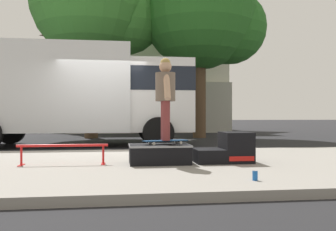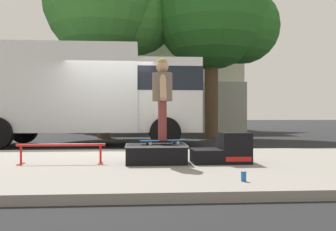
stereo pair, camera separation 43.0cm
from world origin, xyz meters
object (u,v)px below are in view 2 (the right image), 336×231
skater_kid (162,92)px  box_truck (89,91)px  street_tree_main (111,5)px  street_tree_neighbour (218,16)px  skate_box (156,153)px  grind_rail (61,149)px  skateboard (162,141)px  soda_can (244,176)px  kicker_ramp (225,150)px

skater_kid → box_truck: box_truck is taller
street_tree_main → street_tree_neighbour: street_tree_main is taller
skate_box → grind_rail: size_ratio=0.70×
skateboard → street_tree_main: 10.73m
skateboard → box_truck: 5.78m
grind_rail → skateboard: size_ratio=1.84×
soda_can → skateboard: bearing=116.4°
skate_box → street_tree_neighbour: street_tree_neighbour is taller
kicker_ramp → soda_can: bearing=-96.0°
box_truck → street_tree_main: 5.62m
grind_rail → box_truck: (-0.28, 5.28, 1.32)m
skate_box → skater_kid: (0.11, 0.04, 1.05)m
soda_can → street_tree_main: bearing=103.0°
soda_can → street_tree_neighbour: size_ratio=0.02×
soda_can → street_tree_neighbour: 12.06m
street_tree_main → skateboard: bearing=-79.9°
skateboard → grind_rail: bearing=179.7°
kicker_ramp → grind_rail: kicker_ramp is taller
kicker_ramp → box_truck: box_truck is taller
skate_box → skater_kid: bearing=21.1°
skate_box → box_truck: box_truck is taller
street_tree_main → skater_kid: bearing=-79.9°
skater_kid → soda_can: bearing=-63.6°
soda_can → box_truck: box_truck is taller
kicker_ramp → street_tree_main: (-2.74, 9.31, 5.31)m
grind_rail → box_truck: 5.45m
kicker_ramp → box_truck: size_ratio=0.14×
skater_kid → street_tree_main: (-1.65, 9.27, 4.30)m
skate_box → grind_rail: bearing=178.1°
skater_kid → skateboard: bearing=104.0°
skate_box → kicker_ramp: size_ratio=1.05×
street_tree_main → street_tree_neighbour: bearing=-3.8°
soda_can → skater_kid: bearing=116.4°
street_tree_main → street_tree_neighbour: size_ratio=1.07×
skateboard → skater_kid: 0.85m
skater_kid → street_tree_main: 10.35m
skate_box → skater_kid: skater_kid is taller
skate_box → skateboard: bearing=21.1°
street_tree_main → skate_box: bearing=-80.6°
skate_box → box_truck: 5.83m
skateboard → street_tree_main: (-1.65, 9.27, 5.15)m
box_truck → street_tree_main: size_ratio=0.83×
street_tree_neighbour → grind_rail: bearing=-117.3°
skater_kid → street_tree_neighbour: 10.18m
skate_box → skateboard: (0.11, 0.04, 0.20)m
skate_box → street_tree_neighbour: size_ratio=0.13×
grind_rail → street_tree_main: bearing=89.6°
soda_can → street_tree_neighbour: bearing=79.5°
kicker_ramp → skateboard: size_ratio=1.22×
skateboard → skater_kid: skater_kid is taller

